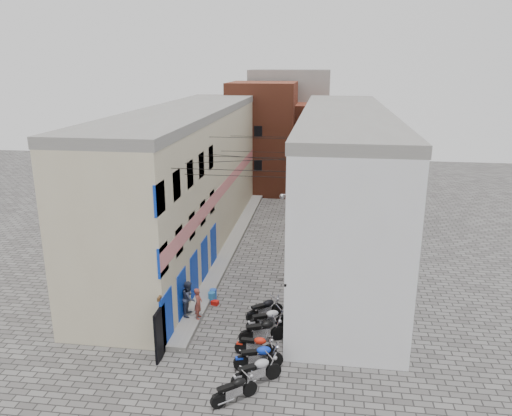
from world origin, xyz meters
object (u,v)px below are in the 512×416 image
at_px(person_a, 198,303).
at_px(water_jug_near, 212,298).
at_px(motorcycle_g, 265,308).
at_px(motorcycle_c, 258,355).
at_px(motorcycle_f, 268,319).
at_px(motorcycle_d, 256,344).
at_px(motorcycle_b, 256,370).
at_px(motorcycle_e, 262,330).
at_px(red_crate, 215,303).
at_px(motorcycle_a, 234,389).
at_px(person_b, 189,298).
at_px(water_jug_far, 213,294).

bearing_deg(person_a, water_jug_near, -7.88).
relative_size(motorcycle_g, person_a, 1.33).
distance_m(motorcycle_c, motorcycle_f, 2.96).
bearing_deg(motorcycle_c, water_jug_near, -166.91).
bearing_deg(motorcycle_c, motorcycle_d, 177.29).
relative_size(motorcycle_b, motorcycle_e, 1.00).
bearing_deg(red_crate, motorcycle_b, -63.80).
bearing_deg(water_jug_near, motorcycle_a, -71.05).
bearing_deg(person_a, motorcycle_a, -156.99).
bearing_deg(person_a, motorcycle_b, -145.24).
xyz_separation_m(person_a, person_b, (-0.52, 0.26, 0.10)).
relative_size(water_jug_near, water_jug_far, 1.02).
bearing_deg(motorcycle_f, person_b, -124.16).
relative_size(water_jug_far, red_crate, 1.60).
xyz_separation_m(motorcycle_d, person_b, (-3.55, 2.57, 0.58)).
xyz_separation_m(motorcycle_f, water_jug_far, (-3.14, 2.66, -0.31)).
height_order(motorcycle_f, person_b, person_b).
bearing_deg(motorcycle_d, red_crate, -144.45).
height_order(person_a, water_jug_near, person_a).
xyz_separation_m(motorcycle_g, water_jug_far, (-2.87, 1.65, -0.29)).
xyz_separation_m(motorcycle_b, water_jug_near, (-3.19, 6.25, -0.32)).
relative_size(person_b, water_jug_far, 3.01).
xyz_separation_m(motorcycle_f, red_crate, (-2.94, 2.10, -0.49)).
height_order(motorcycle_b, person_a, person_a).
xyz_separation_m(motorcycle_a, motorcycle_g, (0.33, 6.12, 0.03)).
bearing_deg(person_a, motorcycle_f, -98.04).
height_order(motorcycle_f, motorcycle_g, motorcycle_f).
relative_size(motorcycle_a, motorcycle_c, 0.93).
distance_m(motorcycle_e, person_b, 4.02).
relative_size(motorcycle_e, person_a, 1.39).
height_order(motorcycle_f, red_crate, motorcycle_f).
bearing_deg(motorcycle_d, motorcycle_a, -3.59).
bearing_deg(person_a, motorcycle_g, -79.48).
bearing_deg(water_jug_near, motorcycle_e, -47.49).
height_order(motorcycle_c, motorcycle_e, motorcycle_e).
bearing_deg(motorcycle_f, motorcycle_b, -25.92).
height_order(motorcycle_e, water_jug_far, motorcycle_e).
bearing_deg(motorcycle_f, red_crate, -152.13).
relative_size(motorcycle_c, person_b, 1.19).
height_order(motorcycle_g, red_crate, motorcycle_g).
distance_m(motorcycle_a, motorcycle_b, 1.32).
xyz_separation_m(motorcycle_e, person_a, (-3.17, 1.25, 0.39)).
distance_m(motorcycle_c, motorcycle_d, 0.93).
distance_m(motorcycle_a, water_jug_far, 8.18).
bearing_deg(water_jug_near, person_a, -94.18).
bearing_deg(person_b, motorcycle_d, -128.60).
distance_m(person_a, water_jug_far, 2.52).
bearing_deg(motorcycle_b, motorcycle_c, 150.08).
height_order(motorcycle_b, water_jug_far, motorcycle_b).
distance_m(water_jug_far, red_crate, 0.63).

